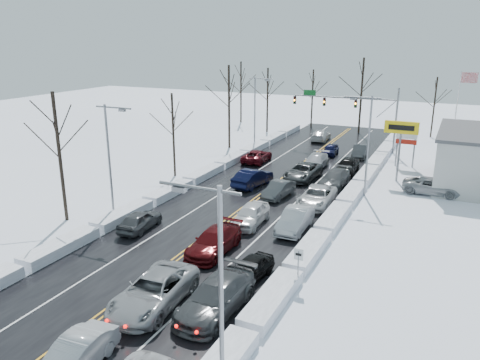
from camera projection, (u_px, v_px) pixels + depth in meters
The scene contains 42 objects.
ground at pixel (232, 217), 37.28m from camera, with size 160.00×160.00×0.00m, color white.
road_surface at pixel (242, 209), 39.00m from camera, with size 14.00×84.00×0.01m, color black.
snow_bank_left at pixel (166, 197), 42.11m from camera, with size 1.49×72.00×0.72m, color white.
snow_bank_right at pixel (332, 224), 35.90m from camera, with size 1.49×72.00×0.72m, color white.
traffic_signal_mast at pixel (355, 106), 58.47m from camera, with size 13.28×0.39×8.00m.
tires_plus_sign at pixel (401, 132), 45.36m from camera, with size 3.20×0.34×6.00m.
used_vehicles_sign at pixel (407, 137), 51.04m from camera, with size 2.20×0.22×4.65m.
speed_limit_sign at pixel (298, 260), 26.53m from camera, with size 0.55×0.09×2.35m.
flagpole at pixel (458, 106), 55.28m from camera, with size 1.87×1.20×10.00m.
streetlight_se at pixel (216, 283), 16.77m from camera, with size 3.20×0.25×9.00m.
streetlight_ne at pixel (366, 138), 40.98m from camera, with size 3.20×0.25×9.00m.
streetlight_sw at pixel (111, 153), 35.66m from camera, with size 3.20×0.25×9.00m.
streetlight_nw at pixel (256, 106), 59.87m from camera, with size 3.20×0.25×9.00m.
tree_left_b at pixel (57, 132), 34.75m from camera, with size 4.00×4.00×10.00m.
tree_left_c at pixel (173, 119), 46.75m from camera, with size 3.40×3.40×8.50m.
tree_left_d at pixel (229, 91), 58.74m from camera, with size 4.20×4.20×10.50m.
tree_left_e at pixel (268, 88), 69.15m from camera, with size 3.80×3.80×9.50m.
tree_far_a at pixel (241, 80), 77.18m from camera, with size 4.00×4.00×10.00m.
tree_far_b at pixel (313, 87), 73.34m from camera, with size 3.60×3.60×9.00m.
tree_far_c at pixel (362, 81), 67.94m from camera, with size 4.40×4.40×11.00m.
tree_far_d at pixel (435, 96), 65.65m from camera, with size 3.40×3.40×8.50m.
queued_car_2 at pixel (155, 305), 25.03m from camera, with size 2.83×6.15×1.71m, color #989BA0.
queued_car_3 at pixel (214, 252), 31.23m from camera, with size 2.18×5.36×1.56m, color #46090B.
queued_car_4 at pixel (250, 224), 35.90m from camera, with size 1.90×4.71×1.61m, color white.
queued_car_5 at pixel (278, 197), 42.04m from camera, with size 1.49×4.28×1.41m, color #404345.
queued_car_6 at pixel (303, 179), 47.36m from camera, with size 2.62×5.69×1.58m, color #393B3D.
queued_car_7 at pixel (315, 168), 51.48m from camera, with size 2.12×5.21×1.51m, color #A8ABB0.
queued_car_8 at pixel (330, 155), 57.15m from camera, with size 1.57×3.90×1.33m, color black.
queued_car_11 at pixel (216, 311), 24.50m from camera, with size 2.40×5.91×1.71m, color #424447.
queued_car_12 at pixel (249, 280), 27.70m from camera, with size 1.60×3.98×1.35m, color black.
queued_car_13 at pixel (295, 230), 34.82m from camera, with size 1.70×4.89×1.61m, color #AAADB3.
queued_car_14 at pixel (317, 205), 40.06m from camera, with size 2.53×5.50×1.53m, color silver.
queued_car_15 at pixel (334, 186), 45.08m from camera, with size 2.17×5.33×1.55m, color #3F4244.
queued_car_16 at pixel (347, 173), 49.55m from camera, with size 1.93×4.80×1.63m, color black.
queued_car_17 at pixel (359, 157), 56.12m from camera, with size 1.51×4.34×1.43m, color #383A3D.
oncoming_car_0 at pixel (253, 186), 45.15m from camera, with size 1.78×5.11×1.68m, color black.
oncoming_car_1 at pixel (257, 162), 53.95m from camera, with size 2.34×5.08×1.41m, color #500A12.
oncoming_car_2 at pixel (321, 140), 65.13m from camera, with size 2.08×5.11×1.48m, color silver.
oncoming_car_3 at pixel (141, 229), 34.98m from camera, with size 1.72×4.27×1.46m, color #424447.
parked_car_0 at pixel (432, 194), 42.85m from camera, with size 2.45×5.31×1.48m, color #979A9E.
parked_car_1 at pixel (469, 193), 43.16m from camera, with size 2.33×5.72×1.66m, color #3A3C3E.
parked_car_2 at pixel (448, 173), 49.50m from camera, with size 1.80×4.48×1.53m, color black.
Camera 1 is at (15.47, -31.16, 13.74)m, focal length 35.00 mm.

